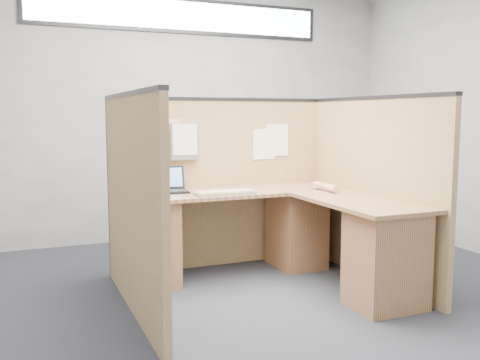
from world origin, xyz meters
name	(u,v)px	position (x,y,z in m)	size (l,w,h in m)	color
floor	(269,297)	(0.00, 0.00, 0.00)	(5.00, 5.00, 0.00)	#20212D
wall_back	(182,113)	(0.00, 2.25, 1.40)	(5.00, 5.00, 0.00)	gray
clerestory_window	(181,16)	(0.00, 2.23, 2.45)	(3.30, 0.04, 0.38)	#232328
cubicle_partitions	(247,190)	(0.00, 0.43, 0.77)	(2.06, 1.83, 1.53)	olive
l_desk	(274,236)	(0.18, 0.29, 0.39)	(1.95, 1.75, 0.73)	brown
laptop	(169,186)	(-0.55, 0.82, 0.78)	(0.30, 0.29, 0.21)	black
keyboard	(225,193)	(-0.17, 0.48, 0.75)	(0.49, 0.18, 0.03)	gray
mouse	(318,187)	(0.70, 0.48, 0.75)	(0.10, 0.06, 0.04)	silver
hand_forearm	(326,187)	(0.71, 0.35, 0.76)	(0.10, 0.35, 0.07)	tan
blue_poster	(151,127)	(-0.65, 0.97, 1.27)	(0.19, 0.00, 0.25)	navy
american_flag	(166,128)	(-0.52, 0.96, 1.26)	(0.21, 0.01, 0.36)	olive
file_holder	(184,141)	(-0.37, 0.94, 1.15)	(0.25, 0.05, 0.32)	slate
paper_left	(264,144)	(0.41, 0.97, 1.10)	(0.22, 0.00, 0.28)	white
paper_right	(277,140)	(0.54, 0.97, 1.14)	(0.23, 0.00, 0.29)	white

